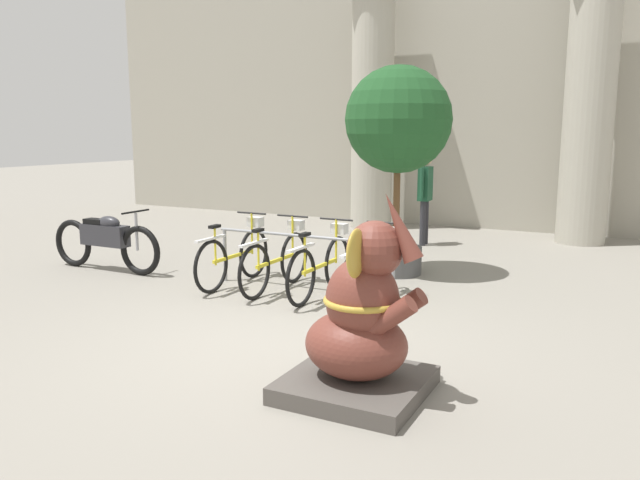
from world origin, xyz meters
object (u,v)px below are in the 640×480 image
(bicycle_0, at_px, (235,255))
(person_pedestrian, at_px, (425,190))
(elephant_statue, at_px, (361,327))
(potted_tree, at_px, (398,129))
(bicycle_2, at_px, (321,265))
(bicycle_1, at_px, (277,260))
(motorcycle, at_px, (106,240))
(bicycle_3, at_px, (370,270))

(bicycle_0, relative_size, person_pedestrian, 1.01)
(elephant_statue, height_order, potted_tree, potted_tree)
(bicycle_2, bearing_deg, elephant_statue, -56.93)
(bicycle_1, height_order, bicycle_2, same)
(bicycle_1, height_order, potted_tree, potted_tree)
(bicycle_2, relative_size, motorcycle, 0.81)
(bicycle_1, relative_size, bicycle_3, 1.00)
(bicycle_0, distance_m, bicycle_2, 1.36)
(bicycle_1, bearing_deg, motorcycle, -176.61)
(bicycle_1, relative_size, bicycle_2, 1.00)
(bicycle_0, xyz_separation_m, bicycle_2, (1.36, -0.02, 0.00))
(bicycle_3, relative_size, person_pedestrian, 1.01)
(bicycle_0, xyz_separation_m, bicycle_3, (2.05, -0.01, 0.00))
(bicycle_1, xyz_separation_m, bicycle_2, (0.68, -0.01, 0.00))
(bicycle_2, distance_m, elephant_statue, 3.08)
(bicycle_2, bearing_deg, bicycle_3, 0.47)
(elephant_statue, distance_m, motorcycle, 5.83)
(elephant_statue, bearing_deg, potted_tree, 106.80)
(person_pedestrian, relative_size, potted_tree, 0.56)
(person_pedestrian, bearing_deg, bicycle_2, -90.42)
(potted_tree, bearing_deg, bicycle_3, -80.14)
(bicycle_3, xyz_separation_m, motorcycle, (-4.31, -0.17, 0.06))
(bicycle_2, bearing_deg, motorcycle, -177.44)
(bicycle_0, xyz_separation_m, motorcycle, (-2.26, -0.18, 0.06))
(bicycle_0, relative_size, elephant_statue, 1.03)
(motorcycle, relative_size, person_pedestrian, 1.25)
(bicycle_3, xyz_separation_m, potted_tree, (-0.29, 1.68, 1.74))
(bicycle_0, bearing_deg, person_pedestrian, 71.51)
(bicycle_0, relative_size, bicycle_2, 1.00)
(elephant_statue, height_order, person_pedestrian, person_pedestrian)
(elephant_statue, relative_size, motorcycle, 0.79)
(bicycle_0, height_order, bicycle_3, same)
(potted_tree, bearing_deg, motorcycle, -155.24)
(bicycle_0, bearing_deg, bicycle_2, -0.80)
(bicycle_2, xyz_separation_m, bicycle_3, (0.68, 0.01, 0.00))
(motorcycle, bearing_deg, elephant_statue, -24.48)
(bicycle_0, xyz_separation_m, potted_tree, (1.75, 1.67, 1.74))
(motorcycle, height_order, potted_tree, potted_tree)
(elephant_statue, bearing_deg, motorcycle, 155.52)
(bicycle_2, distance_m, motorcycle, 3.63)
(bicycle_1, distance_m, motorcycle, 2.95)
(elephant_statue, xyz_separation_m, motorcycle, (-5.30, 2.41, -0.09))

